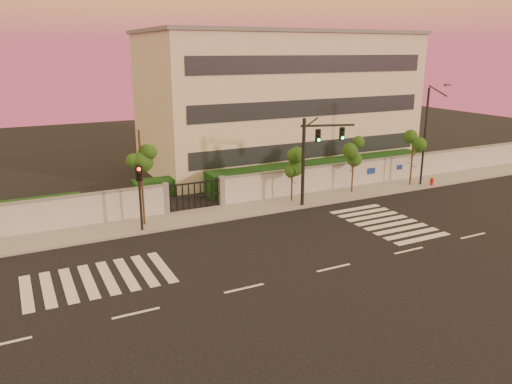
{
  "coord_description": "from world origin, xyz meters",
  "views": [
    {
      "loc": [
        -13.93,
        -18.88,
        10.58
      ],
      "look_at": [
        -1.36,
        6.0,
        2.64
      ],
      "focal_mm": 35.0,
      "sensor_mm": 36.0,
      "label": 1
    }
  ],
  "objects": [
    {
      "name": "street_tree_f",
      "position": [
        14.64,
        10.14,
        3.1
      ],
      "size": [
        1.53,
        1.22,
        4.21
      ],
      "color": "#382314",
      "rests_on": "ground"
    },
    {
      "name": "fire_hydrant",
      "position": [
        16.08,
        9.25,
        0.39
      ],
      "size": [
        0.31,
        0.29,
        0.78
      ],
      "rotation": [
        0.0,
        0.0,
        -0.43
      ],
      "color": "#B1170B",
      "rests_on": "ground"
    },
    {
      "name": "road_markings",
      "position": [
        -1.58,
        3.76,
        0.01
      ],
      "size": [
        57.0,
        7.62,
        0.02
      ],
      "color": "silver",
      "rests_on": "ground"
    },
    {
      "name": "traffic_signal_main",
      "position": [
        4.76,
        9.38,
        3.92
      ],
      "size": [
        3.86,
        1.32,
        6.21
      ],
      "rotation": [
        0.0,
        0.0,
        -0.31
      ],
      "color": "black",
      "rests_on": "ground"
    },
    {
      "name": "traffic_signal_secondary",
      "position": [
        -7.3,
        9.43,
        2.68
      ],
      "size": [
        0.33,
        0.33,
        4.22
      ],
      "rotation": [
        0.0,
        0.0,
        -0.2
      ],
      "color": "black",
      "rests_on": "ground"
    },
    {
      "name": "street_tree_c",
      "position": [
        -6.9,
        10.39,
        4.44
      ],
      "size": [
        1.57,
        1.25,
        6.05
      ],
      "color": "#382314",
      "rests_on": "ground"
    },
    {
      "name": "ground",
      "position": [
        0.0,
        0.0,
        0.0
      ],
      "size": [
        120.0,
        120.0,
        0.0
      ],
      "primitive_type": "plane",
      "color": "black",
      "rests_on": "ground"
    },
    {
      "name": "hedge_row",
      "position": [
        1.17,
        14.74,
        0.82
      ],
      "size": [
        41.0,
        4.25,
        1.8
      ],
      "color": "#0F3415",
      "rests_on": "ground"
    },
    {
      "name": "institutional_building",
      "position": [
        9.0,
        21.99,
        6.16
      ],
      "size": [
        24.4,
        12.4,
        12.25
      ],
      "color": "beige",
      "rests_on": "ground"
    },
    {
      "name": "perimeter_wall",
      "position": [
        0.1,
        12.0,
        1.07
      ],
      "size": [
        60.0,
        0.36,
        2.2
      ],
      "color": "#AAACB1",
      "rests_on": "ground"
    },
    {
      "name": "streetlight_east",
      "position": [
        15.47,
        9.69,
        4.43
      ],
      "size": [
        0.49,
        1.97,
        8.2
      ],
      "color": "black",
      "rests_on": "ground"
    },
    {
      "name": "street_tree_d",
      "position": [
        3.86,
        10.63,
        2.88
      ],
      "size": [
        1.45,
        1.15,
        3.91
      ],
      "color": "#382314",
      "rests_on": "ground"
    },
    {
      "name": "sidewalk",
      "position": [
        0.0,
        10.5,
        0.07
      ],
      "size": [
        60.0,
        3.0,
        0.15
      ],
      "primitive_type": "cube",
      "color": "gray",
      "rests_on": "ground"
    },
    {
      "name": "street_tree_e",
      "position": [
        9.2,
        10.61,
        3.19
      ],
      "size": [
        1.52,
        1.21,
        4.33
      ],
      "color": "#382314",
      "rests_on": "ground"
    }
  ]
}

